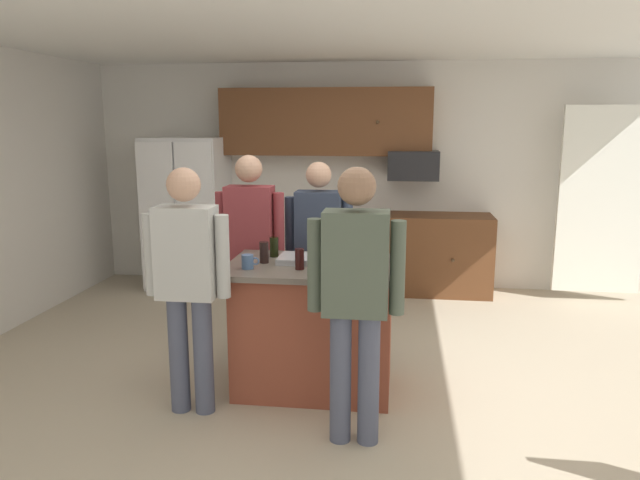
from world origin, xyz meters
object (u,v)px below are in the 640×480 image
object	(u,v)px
microwave_over_range	(413,165)
person_guest_by_door	(188,275)
glass_dark_ale	(274,247)
person_guest_right	(356,289)
refrigerator	(188,213)
serving_tray	(309,259)
person_guest_left	(319,244)
kitchen_island	(314,326)
glass_pilsner	(354,261)
glass_short_whisky	(264,252)
tumbler_amber	(300,259)
person_elder_center	(250,242)
mug_ceramic_white	(248,262)
mug_blue_stoneware	(357,257)
glass_stout_tall	(366,249)

from	to	relation	value
microwave_over_range	person_guest_by_door	bearing A→B (deg)	-115.32
glass_dark_ale	person_guest_right	bearing A→B (deg)	-53.51
refrigerator	serving_tray	xyz separation A→B (m)	(1.83, -2.50, 0.08)
person_guest_left	person_guest_right	bearing A→B (deg)	10.30
kitchen_island	glass_pilsner	size ratio (longest dim) A/B	8.55
glass_short_whisky	microwave_over_range	bearing A→B (deg)	67.94
kitchen_island	person_guest_left	size ratio (longest dim) A/B	0.77
tumbler_amber	glass_pilsner	distance (m)	0.37
glass_dark_ale	glass_short_whisky	size ratio (longest dim) A/B	0.96
kitchen_island	person_elder_center	bearing A→B (deg)	136.06
glass_dark_ale	glass_short_whisky	distance (m)	0.21
glass_pilsner	serving_tray	world-z (taller)	glass_pilsner
person_guest_right	tumbler_amber	world-z (taller)	person_guest_right
person_elder_center	serving_tray	size ratio (longest dim) A/B	3.79
person_elder_center	mug_ceramic_white	xyz separation A→B (m)	(0.18, -0.78, 0.02)
person_guest_by_door	mug_blue_stoneware	distance (m)	1.19
kitchen_island	mug_blue_stoneware	distance (m)	0.59
person_guest_right	glass_stout_tall	xyz separation A→B (m)	(0.01, 0.91, 0.04)
person_guest_left	glass_short_whisky	bearing A→B (deg)	-25.94
person_elder_center	glass_stout_tall	xyz separation A→B (m)	(0.97, -0.40, 0.05)
tumbler_amber	mug_blue_stoneware	size ratio (longest dim) A/B	1.15
mug_blue_stoneware	glass_short_whisky	size ratio (longest dim) A/B	0.82
refrigerator	glass_pilsner	world-z (taller)	refrigerator
refrigerator	serving_tray	distance (m)	3.10
microwave_over_range	refrigerator	bearing A→B (deg)	-177.40
microwave_over_range	serving_tray	xyz separation A→B (m)	(-0.77, -2.62, -0.50)
person_guest_by_door	person_guest_left	bearing A→B (deg)	29.18
microwave_over_range	glass_stout_tall	size ratio (longest dim) A/B	3.61
person_guest_right	glass_pilsner	xyz separation A→B (m)	(-0.05, 0.54, 0.04)
mug_ceramic_white	person_guest_by_door	bearing A→B (deg)	-139.30
mug_ceramic_white	serving_tray	size ratio (longest dim) A/B	0.28
microwave_over_range	person_guest_left	xyz separation A→B (m)	(-0.80, -1.92, -0.53)
person_guest_right	mug_blue_stoneware	size ratio (longest dim) A/B	13.36
person_elder_center	person_guest_right	bearing A→B (deg)	-9.79
person_elder_center	person_guest_by_door	distance (m)	1.08
person_guest_left	microwave_over_range	bearing A→B (deg)	151.78
tumbler_amber	glass_dark_ale	bearing A→B (deg)	125.21
glass_stout_tall	mug_ceramic_white	bearing A→B (deg)	-154.00
refrigerator	mug_blue_stoneware	bearing A→B (deg)	-49.15
kitchen_island	serving_tray	distance (m)	0.49
person_guest_left	tumbler_amber	xyz separation A→B (m)	(-0.01, -0.93, 0.08)
tumbler_amber	mug_blue_stoneware	xyz separation A→B (m)	(0.38, 0.22, -0.03)
kitchen_island	glass_dark_ale	size ratio (longest dim) A/B	8.40
person_guest_left	person_elder_center	xyz separation A→B (m)	(-0.54, -0.17, 0.04)
microwave_over_range	kitchen_island	world-z (taller)	microwave_over_range
glass_stout_tall	glass_short_whisky	bearing A→B (deg)	-164.14
person_elder_center	glass_short_whisky	size ratio (longest dim) A/B	10.85
kitchen_island	person_guest_right	xyz separation A→B (m)	(0.35, -0.72, 0.50)
microwave_over_range	glass_stout_tall	world-z (taller)	microwave_over_range
refrigerator	person_guest_right	bearing A→B (deg)	-55.99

